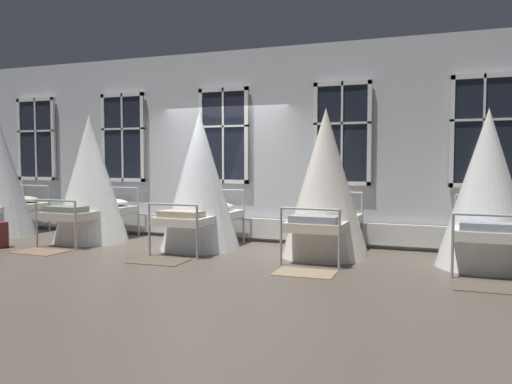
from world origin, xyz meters
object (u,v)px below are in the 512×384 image
Objects in this scene: cot_fourth at (325,185)px; cot_fifth at (487,191)px; cot_second at (90,180)px; cot_third at (200,183)px.

cot_fifth is at bearing -89.96° from cot_fourth.
cot_third is at bearing -89.00° from cot_second.
cot_fifth is (4.45, 0.04, -0.04)m from cot_third.
cot_fourth is 2.30m from cot_fifth.
cot_second is 6.70m from cot_fifth.
cot_second reaches higher than cot_third.
cot_fifth is (2.30, -0.01, -0.04)m from cot_fourth.
cot_third is at bearing 91.14° from cot_fifth.
cot_second is 4.40m from cot_fourth.
cot_fifth is at bearing -88.55° from cot_second.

